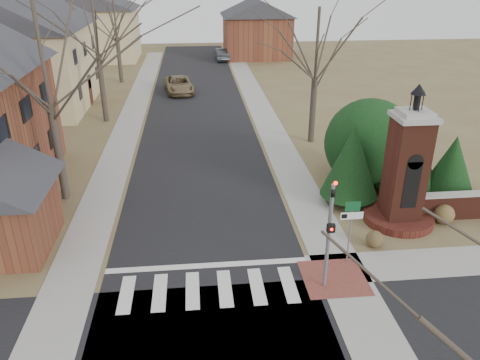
{
  "coord_description": "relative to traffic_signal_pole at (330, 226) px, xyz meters",
  "views": [
    {
      "loc": [
        -0.24,
        -13.21,
        10.96
      ],
      "look_at": [
        1.68,
        6.0,
        1.99
      ],
      "focal_mm": 35.0,
      "sensor_mm": 36.0,
      "label": 1
    }
  ],
  "objects": [
    {
      "name": "ground",
      "position": [
        -4.3,
        -0.57,
        -2.59
      ],
      "size": [
        120.0,
        120.0,
        0.0
      ],
      "primitive_type": "plane",
      "color": "brown",
      "rests_on": "ground"
    },
    {
      "name": "evergreen_near",
      "position": [
        2.9,
        6.43,
        -0.29
      ],
      "size": [
        2.8,
        2.8,
        4.1
      ],
      "color": "#473D33",
      "rests_on": "ground"
    },
    {
      "name": "sign_post",
      "position": [
        1.29,
        1.41,
        -0.64
      ],
      "size": [
        0.9,
        0.07,
        2.75
      ],
      "color": "slate",
      "rests_on": "ground"
    },
    {
      "name": "brick_gate_monument",
      "position": [
        4.7,
        4.42,
        -0.42
      ],
      "size": [
        3.2,
        3.2,
        6.47
      ],
      "color": "#562519",
      "rests_on": "ground"
    },
    {
      "name": "sidewalk_right_main",
      "position": [
        0.9,
        21.43,
        -2.58
      ],
      "size": [
        2.0,
        60.0,
        0.02
      ],
      "primitive_type": "cube",
      "color": "gray",
      "rests_on": "ground"
    },
    {
      "name": "bare_tree_2",
      "position": [
        -11.8,
        34.43,
        4.44
      ],
      "size": [
        7.35,
        7.35,
        10.19
      ],
      "color": "#473D33",
      "rests_on": "ground"
    },
    {
      "name": "stop_bar",
      "position": [
        -4.3,
        1.73,
        -2.58
      ],
      "size": [
        8.0,
        0.35,
        0.02
      ],
      "primitive_type": "cube",
      "color": "silver",
      "rests_on": "ground"
    },
    {
      "name": "evergreen_far",
      "position": [
        8.2,
        6.63,
        -0.69
      ],
      "size": [
        2.4,
        2.4,
        3.3
      ],
      "color": "#473D33",
      "rests_on": "ground"
    },
    {
      "name": "traffic_signal_pole",
      "position": [
        0.0,
        0.0,
        0.0
      ],
      "size": [
        0.28,
        0.41,
        4.5
      ],
      "color": "slate",
      "rests_on": "ground"
    },
    {
      "name": "evergreen_mass",
      "position": [
        4.7,
        8.93,
        -0.19
      ],
      "size": [
        4.8,
        4.8,
        4.8
      ],
      "primitive_type": "sphere",
      "color": "black",
      "rests_on": "ground"
    },
    {
      "name": "bare_tree_1",
      "position": [
        -11.3,
        21.43,
        5.44
      ],
      "size": [
        8.4,
        8.4,
        11.64
      ],
      "color": "#473D33",
      "rests_on": "ground"
    },
    {
      "name": "bare_tree_0",
      "position": [
        -11.3,
        8.43,
        5.11
      ],
      "size": [
        8.05,
        8.05,
        11.15
      ],
      "color": "#473D33",
      "rests_on": "ground"
    },
    {
      "name": "pickup_truck",
      "position": [
        -5.9,
        29.6,
        -1.87
      ],
      "size": [
        3.08,
        5.46,
        1.44
      ],
      "primitive_type": "imported",
      "rotation": [
        0.0,
        0.0,
        0.14
      ],
      "color": "olive",
      "rests_on": "ground"
    },
    {
      "name": "evergreen_mid",
      "position": [
        6.2,
        7.63,
        0.01
      ],
      "size": [
        3.4,
        3.4,
        4.7
      ],
      "color": "#473D33",
      "rests_on": "ground"
    },
    {
      "name": "house_stucco_left",
      "position": [
        -17.8,
        26.42,
        2.01
      ],
      "size": [
        9.8,
        12.8,
        9.28
      ],
      "color": "#D2B58C",
      "rests_on": "ground"
    },
    {
      "name": "sidewalk_left",
      "position": [
        -9.5,
        21.43,
        -2.58
      ],
      "size": [
        2.0,
        60.0,
        0.02
      ],
      "primitive_type": "cube",
      "color": "gray",
      "rests_on": "ground"
    },
    {
      "name": "bare_tree_3",
      "position": [
        3.2,
        15.43,
        4.1
      ],
      "size": [
        7.0,
        7.0,
        9.7
      ],
      "color": "#473D33",
      "rests_on": "ground"
    },
    {
      "name": "main_street",
      "position": [
        -4.3,
        21.43,
        -2.58
      ],
      "size": [
        8.0,
        70.0,
        0.01
      ],
      "primitive_type": "cube",
      "color": "black",
      "rests_on": "ground"
    },
    {
      "name": "dry_shrub_right",
      "position": [
        6.7,
        4.03,
        -2.12
      ],
      "size": [
        0.92,
        0.92,
        0.92
      ],
      "primitive_type": "sphere",
      "color": "brown",
      "rests_on": "ground"
    },
    {
      "name": "distant_car",
      "position": [
        -0.9,
        45.14,
        -1.86
      ],
      "size": [
        1.74,
        4.48,
        1.45
      ],
      "primitive_type": "imported",
      "rotation": [
        0.0,
        0.0,
        3.19
      ],
      "color": "#383C41",
      "rests_on": "ground"
    },
    {
      "name": "house_distant_right",
      "position": [
        3.69,
        47.42,
        1.06
      ],
      "size": [
        8.8,
        8.8,
        7.3
      ],
      "color": "brown",
      "rests_on": "ground"
    },
    {
      "name": "curb_apron",
      "position": [
        0.5,
        0.43,
        -2.57
      ],
      "size": [
        2.4,
        2.4,
        0.02
      ],
      "primitive_type": "cube",
      "color": "brown",
      "rests_on": "ground"
    },
    {
      "name": "dry_shrub_left",
      "position": [
        2.81,
        2.43,
        -2.22
      ],
      "size": [
        0.74,
        0.74,
        0.74
      ],
      "primitive_type": "sphere",
      "color": "brown",
      "rests_on": "ground"
    },
    {
      "name": "house_distant_left",
      "position": [
        -16.31,
        47.42,
        1.66
      ],
      "size": [
        10.8,
        8.8,
        8.53
      ],
      "color": "#D2B58C",
      "rests_on": "ground"
    },
    {
      "name": "crosswalk_zone",
      "position": [
        -4.3,
        0.23,
        -2.58
      ],
      "size": [
        8.0,
        2.2,
        0.02
      ],
      "primitive_type": "cube",
      "color": "silver",
      "rests_on": "ground"
    }
  ]
}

